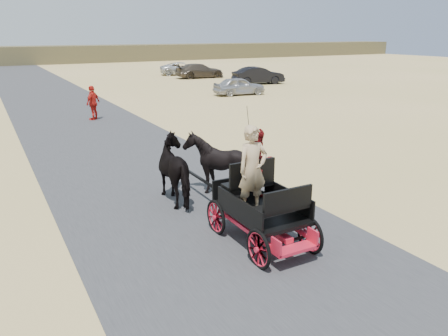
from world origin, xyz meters
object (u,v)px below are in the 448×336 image
car_b (258,75)px  carriage (261,226)px  horse_right (217,164)px  car_a (239,86)px  car_c (200,71)px  car_d (183,69)px  horse_left (179,170)px  pedestrian (93,103)px

car_b → carriage: bearing=157.0°
horse_right → car_a: size_ratio=0.47×
car_c → car_d: (-0.15, 3.77, -0.04)m
car_a → car_b: (4.92, 5.04, 0.10)m
horse_left → car_b: size_ratio=0.46×
car_a → car_c: car_c is taller
car_a → car_d: (2.67, 15.92, 0.02)m
horse_left → car_d: (14.48, 32.65, -0.21)m
car_b → car_d: (-2.25, 10.88, -0.08)m
horse_right → car_b: (15.63, 21.77, -0.13)m
horse_left → car_c: 32.38m
car_b → car_d: size_ratio=0.95×
pedestrian → car_c: 21.63m
car_a → car_b: 7.04m
horse_right → pedestrian: bearing=-87.9°
horse_right → car_b: horse_right is taller
pedestrian → car_b: size_ratio=0.39×
horse_left → car_a: (11.82, 16.73, -0.23)m
car_b → car_c: 7.42m
horse_right → car_c: size_ratio=0.36×
horse_left → carriage: bearing=100.4°
horse_right → car_d: bearing=-112.3°
carriage → car_b: car_b is taller
car_c → car_d: size_ratio=1.02×
horse_right → car_c: bearing=-115.1°
pedestrian → horse_left: bearing=44.5°
pedestrian → car_c: size_ratio=0.37×
car_d → horse_left: bearing=170.1°
horse_left → car_b: (16.73, 21.77, -0.13)m
car_a → car_b: bearing=-38.3°
car_d → car_b: bearing=-154.3°
horse_left → car_d: size_ratio=0.44×
pedestrian → horse_right: bearing=49.5°
carriage → car_a: (11.27, 19.73, 0.26)m
pedestrian → car_a: size_ratio=0.47×
horse_right → car_a: (10.72, 16.73, -0.23)m
horse_right → car_d: horse_right is taller
car_d → car_c: bearing=-163.7°
car_a → car_b: car_b is taller
horse_left → pedestrian: bearing=-93.0°
pedestrian → car_d: pedestrian is taller
horse_left → car_d: horse_left is taller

